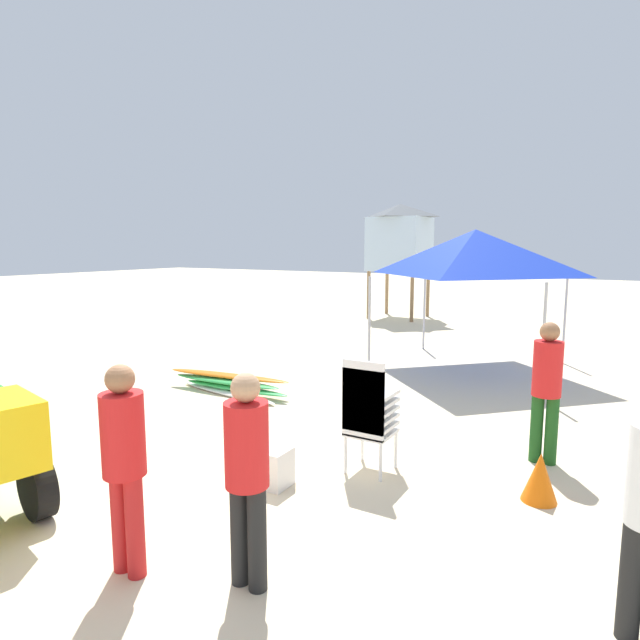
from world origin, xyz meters
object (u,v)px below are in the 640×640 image
lifeguard_near_right (547,383)px  traffic_cone_near (540,477)px  popup_canopy (475,252)px  lifeguard_tower (400,237)px  surfboard_pile (229,384)px  lifeguard_near_left (124,456)px  stacked_plastic_chairs (368,408)px  cooler_box (266,465)px  lifeguard_far_right (247,467)px

lifeguard_near_right → traffic_cone_near: (0.11, -1.02, -0.70)m
popup_canopy → lifeguard_near_right: bearing=-65.4°
popup_canopy → lifeguard_tower: (-4.23, 6.54, 0.41)m
lifeguard_near_right → popup_canopy: size_ratio=0.52×
surfboard_pile → traffic_cone_near: size_ratio=5.01×
traffic_cone_near → lifeguard_near_left: bearing=-131.9°
lifeguard_near_right → traffic_cone_near: size_ratio=3.35×
stacked_plastic_chairs → lifeguard_near_right: lifeguard_near_right is taller
traffic_cone_near → popup_canopy: bearing=111.3°
lifeguard_near_left → popup_canopy: 8.27m
lifeguard_near_left → popup_canopy: bearing=86.8°
surfboard_pile → cooler_box: size_ratio=4.74×
lifeguard_far_right → lifeguard_tower: lifeguard_tower is taller
stacked_plastic_chairs → popup_canopy: bearing=93.5°
traffic_cone_near → cooler_box: bearing=-157.7°
popup_canopy → traffic_cone_near: 6.08m
lifeguard_far_right → popup_canopy: bearing=93.1°
lifeguard_near_right → lifeguard_far_right: bearing=-113.6°
stacked_plastic_chairs → lifeguard_near_left: size_ratio=0.79×
stacked_plastic_chairs → popup_canopy: (-0.34, 5.58, 1.61)m
lifeguard_near_right → cooler_box: lifeguard_near_right is taller
lifeguard_far_right → lifeguard_near_right: bearing=66.4°
lifeguard_near_left → traffic_cone_near: 3.86m
lifeguard_near_right → lifeguard_tower: size_ratio=0.42×
lifeguard_far_right → lifeguard_near_left: bearing=-159.2°
stacked_plastic_chairs → lifeguard_tower: size_ratio=0.33×
cooler_box → surfboard_pile: bearing=136.4°
surfboard_pile → popup_canopy: 5.41m
lifeguard_tower → cooler_box: (3.76, -12.89, -2.57)m
surfboard_pile → lifeguard_near_right: bearing=-4.6°
popup_canopy → lifeguard_near_left: bearing=-93.2°
cooler_box → traffic_cone_near: bearing=22.3°
stacked_plastic_chairs → lifeguard_far_right: lifeguard_far_right is taller
surfboard_pile → popup_canopy: bearing=51.7°
lifeguard_near_left → lifeguard_far_right: lifeguard_near_left is taller
lifeguard_far_right → surfboard_pile: bearing=131.7°
lifeguard_tower → lifeguard_far_right: bearing=-72.0°
traffic_cone_near → cooler_box: 2.75m
popup_canopy → lifeguard_tower: bearing=122.9°
popup_canopy → traffic_cone_near: (2.07, -5.31, -2.11)m
surfboard_pile → cooler_box: (2.59, -2.47, 0.04)m
lifeguard_tower → traffic_cone_near: (6.30, -11.84, -2.52)m
surfboard_pile → lifeguard_far_right: bearing=-48.3°
lifeguard_far_right → traffic_cone_near: 3.06m
lifeguard_near_right → lifeguard_far_right: size_ratio=1.02×
stacked_plastic_chairs → cooler_box: stacked_plastic_chairs is taller
stacked_plastic_chairs → lifeguard_near_right: size_ratio=0.78×
cooler_box → popup_canopy: bearing=85.8°
cooler_box → lifeguard_tower: bearing=106.2°
lifeguard_near_left → traffic_cone_near: (2.54, 2.83, -0.69)m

